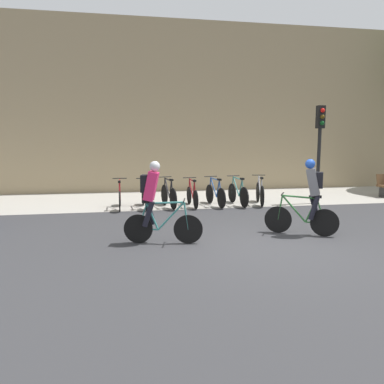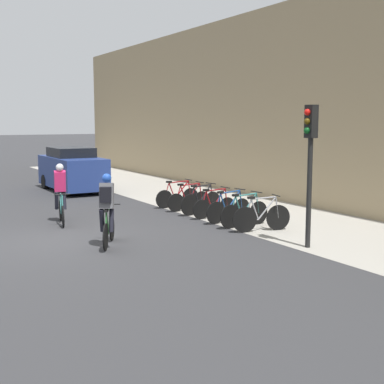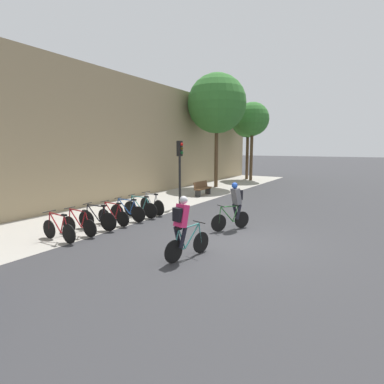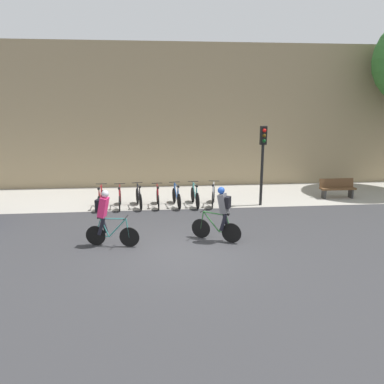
{
  "view_description": "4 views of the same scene",
  "coord_description": "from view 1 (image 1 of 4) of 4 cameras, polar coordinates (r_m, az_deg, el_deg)",
  "views": [
    {
      "loc": [
        -2.89,
        -7.05,
        2.16
      ],
      "look_at": [
        -1.11,
        2.84,
        0.79
      ],
      "focal_mm": 35.0,
      "sensor_mm": 36.0,
      "label": 1
    },
    {
      "loc": [
        12.98,
        -3.76,
        3.0
      ],
      "look_at": [
        0.64,
        3.45,
        1.07
      ],
      "focal_mm": 50.0,
      "sensor_mm": 36.0,
      "label": 2
    },
    {
      "loc": [
        -8.8,
        -3.59,
        3.02
      ],
      "look_at": [
        -0.48,
        1.56,
        1.56
      ],
      "focal_mm": 28.0,
      "sensor_mm": 36.0,
      "label": 3
    },
    {
      "loc": [
        -0.74,
        -10.28,
        4.28
      ],
      "look_at": [
        0.39,
        1.43,
        1.46
      ],
      "focal_mm": 35.0,
      "sensor_mm": 36.0,
      "label": 4
    }
  ],
  "objects": [
    {
      "name": "ground",
      "position": [
        7.92,
        11.75,
        -8.21
      ],
      "size": [
        200.0,
        200.0,
        0.0
      ],
      "primitive_type": "plane",
      "color": "#333335"
    },
    {
      "name": "kerb_strip",
      "position": [
        14.27,
        1.63,
        -0.92
      ],
      "size": [
        44.0,
        4.5,
        0.01
      ],
      "primitive_type": "cube",
      "color": "#A39E93",
      "rests_on": "ground"
    },
    {
      "name": "building_facade",
      "position": [
        16.67,
        -0.15,
        12.7
      ],
      "size": [
        44.0,
        0.6,
        7.18
      ],
      "primitive_type": "cube",
      "color": "#9E8966",
      "rests_on": "ground"
    },
    {
      "name": "cyclist_pink",
      "position": [
        7.89,
        -5.79,
        -1.12
      ],
      "size": [
        1.65,
        0.57,
        1.75
      ],
      "color": "black",
      "rests_on": "ground"
    },
    {
      "name": "cyclist_grey",
      "position": [
        8.94,
        17.52,
        -0.39
      ],
      "size": [
        1.47,
        0.87,
        1.76
      ],
      "color": "black",
      "rests_on": "ground"
    },
    {
      "name": "parked_bike_0",
      "position": [
        12.22,
        -10.94,
        -0.7
      ],
      "size": [
        0.46,
        1.67,
        0.95
      ],
      "color": "black",
      "rests_on": "ground"
    },
    {
      "name": "parked_bike_1",
      "position": [
        12.24,
        -7.24,
        -0.65
      ],
      "size": [
        0.46,
        1.64,
        0.94
      ],
      "color": "black",
      "rests_on": "ground"
    },
    {
      "name": "parked_bike_2",
      "position": [
        12.3,
        -3.58,
        -0.44
      ],
      "size": [
        0.47,
        1.65,
        0.98
      ],
      "color": "black",
      "rests_on": "ground"
    },
    {
      "name": "parked_bike_3",
      "position": [
        12.42,
        0.04,
        -0.48
      ],
      "size": [
        0.46,
        1.58,
        0.94
      ],
      "color": "black",
      "rests_on": "ground"
    },
    {
      "name": "parked_bike_4",
      "position": [
        12.58,
        3.58,
        -0.3
      ],
      "size": [
        0.46,
        1.7,
        0.96
      ],
      "color": "black",
      "rests_on": "ground"
    },
    {
      "name": "parked_bike_5",
      "position": [
        12.78,
        7.02,
        -0.18
      ],
      "size": [
        0.46,
        1.74,
        0.97
      ],
      "color": "black",
      "rests_on": "ground"
    },
    {
      "name": "parked_bike_6",
      "position": [
        13.04,
        10.32,
        -0.07
      ],
      "size": [
        0.51,
        1.67,
        0.98
      ],
      "color": "black",
      "rests_on": "ground"
    },
    {
      "name": "traffic_light_pole",
      "position": [
        13.59,
        18.9,
        8.08
      ],
      "size": [
        0.26,
        0.3,
        3.35
      ],
      "color": "black",
      "rests_on": "ground"
    }
  ]
}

